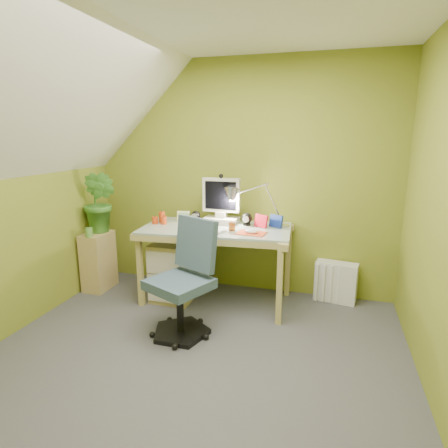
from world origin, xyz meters
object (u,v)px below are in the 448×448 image
(potted_plant, at_px, (100,202))
(desk_lamp, at_px, (266,195))
(side_ledge, at_px, (99,261))
(task_chair, at_px, (179,283))
(radiator, at_px, (336,282))
(monitor, at_px, (221,197))
(desk, at_px, (216,264))

(potted_plant, bearing_deg, desk_lamp, 6.30)
(side_ledge, bearing_deg, potted_plant, 51.23)
(potted_plant, height_order, task_chair, potted_plant)
(task_chair, distance_m, radiator, 1.66)
(desk_lamp, relative_size, side_ledge, 0.99)
(monitor, xyz_separation_m, desk_lamp, (0.45, 0.00, 0.04))
(monitor, height_order, radiator, monitor)
(desk, xyz_separation_m, potted_plant, (-1.28, -0.01, 0.57))
(potted_plant, relative_size, task_chair, 0.70)
(potted_plant, relative_size, radiator, 1.62)
(task_chair, bearing_deg, potted_plant, 173.44)
(monitor, xyz_separation_m, side_ledge, (-1.32, -0.24, -0.72))
(potted_plant, bearing_deg, radiator, 7.72)
(desk, xyz_separation_m, monitor, (0.00, 0.18, 0.65))
(monitor, bearing_deg, desk_lamp, 0.18)
(potted_plant, bearing_deg, desk, 0.48)
(desk, distance_m, potted_plant, 1.40)
(desk, distance_m, task_chair, 0.74)
(task_chair, xyz_separation_m, radiator, (1.26, 1.05, -0.27))
(desk, relative_size, potted_plant, 2.19)
(desk, relative_size, task_chair, 1.53)
(monitor, xyz_separation_m, task_chair, (-0.09, -0.91, -0.57))
(monitor, bearing_deg, potted_plant, -171.34)
(desk, xyz_separation_m, desk_lamp, (0.45, 0.18, 0.70))
(desk_lamp, bearing_deg, desk, -151.71)
(side_ledge, height_order, task_chair, task_chair)
(radiator, bearing_deg, side_ledge, -161.56)
(desk_lamp, xyz_separation_m, potted_plant, (-1.73, -0.19, -0.12))
(desk, distance_m, monitor, 0.68)
(desk_lamp, bearing_deg, side_ledge, -165.76)
(desk, height_order, task_chair, task_chair)
(desk, height_order, monitor, monitor)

